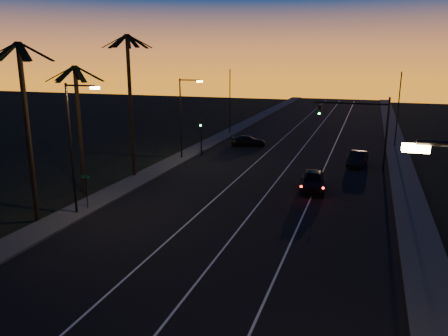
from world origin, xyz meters
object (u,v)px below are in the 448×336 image
(signal_mast, at_px, (362,120))
(right_car, at_px, (358,159))
(cross_car, at_px, (248,141))
(lead_car, at_px, (313,181))

(signal_mast, xyz_separation_m, right_car, (-0.10, 0.84, -4.06))
(signal_mast, xyz_separation_m, cross_car, (-13.26, 7.09, -4.14))
(right_car, relative_size, cross_car, 0.96)
(lead_car, bearing_deg, signal_mast, 70.14)
(signal_mast, distance_m, lead_car, 10.44)
(signal_mast, height_order, lead_car, signal_mast)
(lead_car, height_order, cross_car, lead_car)
(lead_car, relative_size, cross_car, 1.18)
(right_car, bearing_deg, signal_mast, -82.93)
(cross_car, bearing_deg, signal_mast, -28.15)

